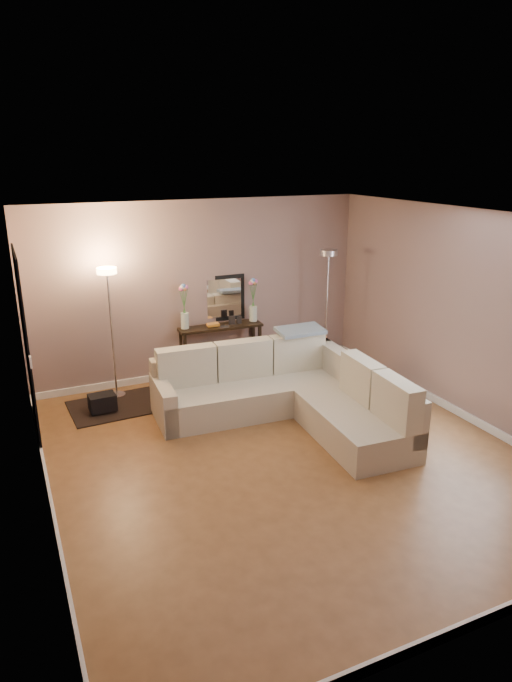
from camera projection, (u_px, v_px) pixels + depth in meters
name	position (u px, v px, depth m)	size (l,w,h in m)	color
floor	(286.00, 455.00, 6.37)	(5.00, 5.50, 0.01)	brown
ceiling	(290.00, 218.00, 5.55)	(5.00, 5.50, 0.01)	white
wall_back	(201.00, 290.00, 8.34)	(5.00, 0.02, 2.60)	gray
wall_front	(491.00, 472.00, 3.57)	(5.00, 0.02, 2.60)	gray
wall_left	(33.00, 383.00, 4.97)	(0.02, 5.50, 2.60)	gray
wall_right	(470.00, 317.00, 6.94)	(0.02, 5.50, 2.60)	gray
baseboard_back	(204.00, 370.00, 8.71)	(5.00, 0.03, 0.10)	white
baseboard_front	(465.00, 627.00, 3.98)	(5.00, 0.03, 0.10)	white
baseboard_left	(52.00, 505.00, 5.37)	(0.03, 5.50, 0.10)	white
baseboard_right	(457.00, 411.00, 7.32)	(0.03, 5.50, 0.10)	white
doorway	(27.00, 347.00, 6.51)	(0.02, 1.20, 2.20)	black
switch_plate	(31.00, 362.00, 5.75)	(0.02, 0.08, 0.12)	white
sectional_sofa	(288.00, 393.00, 7.17)	(2.57, 2.57, 0.89)	#BEB29A
throw_blanket	(300.00, 330.00, 7.68)	(0.64, 0.37, 0.05)	gray
console_table	(216.00, 347.00, 8.54)	(1.27, 0.40, 0.77)	black
leaning_mirror	(216.00, 299.00, 8.49)	(0.89, 0.09, 0.70)	black
table_decor	(220.00, 323.00, 8.42)	(0.53, 0.12, 0.13)	orange
flower_vase_left	(184.00, 310.00, 8.19)	(0.15, 0.12, 0.66)	silver
flower_vase_right	(253.00, 303.00, 8.56)	(0.15, 0.12, 0.66)	silver
floor_lamp_lit	(110.00, 307.00, 7.51)	(0.27, 0.27, 1.80)	silver
floor_lamp_unlit	(327.00, 286.00, 8.57)	(0.26, 0.26, 1.85)	silver
charcoal_rug	(116.00, 406.00, 7.57)	(1.18, 0.88, 0.02)	black
black_bag	(102.00, 402.00, 7.36)	(0.33, 0.24, 0.22)	black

